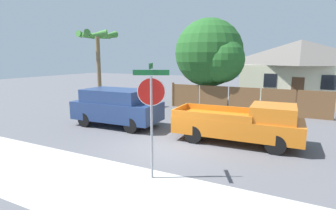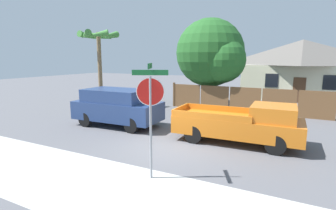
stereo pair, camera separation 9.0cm
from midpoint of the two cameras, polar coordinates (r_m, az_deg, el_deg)
name	(u,v)px [view 1 (the left image)]	position (r m, az deg, el deg)	size (l,w,h in m)	color
ground_plane	(166,148)	(10.41, -0.72, -9.35)	(80.00, 80.00, 0.00)	#56565B
sidewalk_strip	(105,188)	(7.66, -13.80, -17.14)	(36.00, 3.20, 0.01)	#B2B2AD
wooden_fence	(278,102)	(17.30, 22.62, 0.55)	(14.28, 0.12, 1.74)	brown
house	(299,68)	(25.63, 26.59, 7.19)	(9.83, 6.00, 5.04)	beige
oak_tree	(211,54)	(19.32, 9.31, 10.83)	(5.14, 4.89, 6.30)	brown
palm_tree	(98,42)	(18.98, -15.22, 13.07)	(2.62, 2.83, 5.31)	brown
red_suv	(117,106)	(13.79, -11.32, -0.27)	(4.57, 2.18, 1.91)	navy
orange_pickup	(242,124)	(11.19, 15.56, -3.90)	(5.16, 2.08, 1.68)	orange
stop_sign	(151,101)	(7.33, -3.99, 0.86)	(0.92, 0.83, 3.34)	gray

